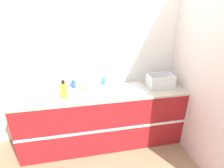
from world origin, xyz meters
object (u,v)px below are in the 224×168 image
dish_rack (160,82)px  bottle_blue (74,84)px  sink (125,88)px  soap_dispenser (104,81)px  paper_towel_roll (90,84)px  bottle_yellow (64,90)px

dish_rack → bottle_blue: (-1.29, 0.20, -0.00)m
sink → soap_dispenser: size_ratio=4.50×
sink → soap_dispenser: 0.37m
paper_towel_roll → bottle_blue: paper_towel_roll is taller
dish_rack → soap_dispenser: (-0.83, 0.23, -0.02)m
sink → dish_rack: sink is taller
paper_towel_roll → bottle_yellow: 0.37m
bottle_blue → sink: bearing=-15.5°
dish_rack → bottle_yellow: (-1.42, -0.08, 0.04)m
bottle_blue → bottle_yellow: bottle_yellow is taller
paper_towel_roll → soap_dispenser: bearing=47.7°
bottle_yellow → soap_dispenser: (0.59, 0.31, -0.05)m
sink → bottle_yellow: 0.88m
paper_towel_roll → bottle_yellow: size_ratio=1.14×
bottle_blue → bottle_yellow: bearing=-114.1°
dish_rack → bottle_blue: dish_rack is taller
paper_towel_roll → bottle_blue: size_ratio=1.84×
soap_dispenser → bottle_yellow: bearing=-152.1°
dish_rack → bottle_blue: 1.31m
bottle_yellow → soap_dispenser: size_ratio=1.98×
bottle_blue → bottle_yellow: 0.31m
sink → soap_dispenser: (-0.28, 0.24, 0.04)m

